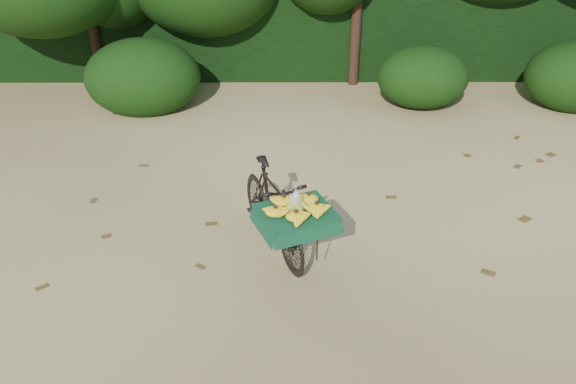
{
  "coord_description": "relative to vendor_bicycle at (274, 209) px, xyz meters",
  "views": [
    {
      "loc": [
        -0.7,
        -5.04,
        3.93
      ],
      "look_at": [
        -0.68,
        0.15,
        0.83
      ],
      "focal_mm": 38.0,
      "sensor_mm": 36.0,
      "label": 1
    }
  ],
  "objects": [
    {
      "name": "vendor_bicycle",
      "position": [
        0.0,
        0.0,
        0.0
      ],
      "size": [
        1.19,
        1.78,
        0.97
      ],
      "rotation": [
        0.0,
        0.0,
        0.4
      ],
      "color": "black",
      "rests_on": "ground"
    },
    {
      "name": "bush_clumps",
      "position": [
        1.33,
        3.94,
        -0.05
      ],
      "size": [
        8.8,
        1.7,
        0.9
      ],
      "primitive_type": null,
      "color": "black",
      "rests_on": "ground"
    },
    {
      "name": "ground",
      "position": [
        0.83,
        -0.36,
        -0.5
      ],
      "size": [
        80.0,
        80.0,
        0.0
      ],
      "primitive_type": "plane",
      "color": "tan",
      "rests_on": "ground"
    },
    {
      "name": "hedge_backdrop",
      "position": [
        0.83,
        5.94,
        0.4
      ],
      "size": [
        26.0,
        1.8,
        1.8
      ],
      "primitive_type": "cube",
      "color": "black",
      "rests_on": "ground"
    },
    {
      "name": "leaf_litter",
      "position": [
        0.83,
        0.29,
        -0.49
      ],
      "size": [
        7.0,
        7.3,
        0.01
      ],
      "primitive_type": null,
      "color": "#513C15",
      "rests_on": "ground"
    }
  ]
}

